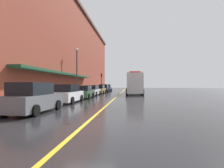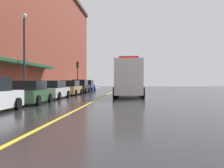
{
  "view_description": "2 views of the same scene",
  "coord_description": "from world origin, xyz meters",
  "px_view_note": "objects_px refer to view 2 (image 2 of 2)",
  "views": [
    {
      "loc": [
        1.92,
        -7.71,
        1.69
      ],
      "look_at": [
        -1.49,
        24.83,
        1.77
      ],
      "focal_mm": 28.51,
      "sensor_mm": 36.0,
      "label": 1
    },
    {
      "loc": [
        2.93,
        -3.68,
        1.48
      ],
      "look_at": [
        0.87,
        23.09,
        1.24
      ],
      "focal_mm": 43.03,
      "sensor_mm": 36.0,
      "label": 2
    }
  ],
  "objects_px": {
    "parked_car_4": "(71,88)",
    "traffic_light_near": "(78,70)",
    "parked_car_2": "(30,93)",
    "street_lamp_left": "(24,46)",
    "box_truck": "(129,79)",
    "parked_car_5": "(80,87)",
    "parked_car_6": "(87,86)",
    "parked_car_3": "(53,90)"
  },
  "relations": [
    {
      "from": "parked_car_3",
      "to": "box_truck",
      "type": "distance_m",
      "value": 7.79
    },
    {
      "from": "box_truck",
      "to": "parked_car_5",
      "type": "bearing_deg",
      "value": -140.47
    },
    {
      "from": "parked_car_3",
      "to": "parked_car_4",
      "type": "relative_size",
      "value": 1.03
    },
    {
      "from": "parked_car_2",
      "to": "parked_car_3",
      "type": "bearing_deg",
      "value": 0.21
    },
    {
      "from": "parked_car_3",
      "to": "box_truck",
      "type": "height_order",
      "value": "box_truck"
    },
    {
      "from": "parked_car_2",
      "to": "parked_car_5",
      "type": "xyz_separation_m",
      "value": [
        -0.01,
        17.27,
        0.08
      ]
    },
    {
      "from": "parked_car_4",
      "to": "parked_car_5",
      "type": "distance_m",
      "value": 5.69
    },
    {
      "from": "parked_car_6",
      "to": "parked_car_5",
      "type": "bearing_deg",
      "value": 179.92
    },
    {
      "from": "parked_car_2",
      "to": "traffic_light_near",
      "type": "relative_size",
      "value": 0.97
    },
    {
      "from": "parked_car_6",
      "to": "traffic_light_near",
      "type": "height_order",
      "value": "traffic_light_near"
    },
    {
      "from": "parked_car_6",
      "to": "traffic_light_near",
      "type": "bearing_deg",
      "value": 98.87
    },
    {
      "from": "parked_car_5",
      "to": "traffic_light_near",
      "type": "bearing_deg",
      "value": 15.06
    },
    {
      "from": "parked_car_3",
      "to": "parked_car_6",
      "type": "relative_size",
      "value": 1.09
    },
    {
      "from": "street_lamp_left",
      "to": "traffic_light_near",
      "type": "bearing_deg",
      "value": 87.92
    },
    {
      "from": "parked_car_2",
      "to": "parked_car_3",
      "type": "xyz_separation_m",
      "value": [
        -0.16,
        5.61,
        0.02
      ]
    },
    {
      "from": "parked_car_3",
      "to": "street_lamp_left",
      "type": "bearing_deg",
      "value": 128.77
    },
    {
      "from": "parked_car_4",
      "to": "box_truck",
      "type": "bearing_deg",
      "value": -107.06
    },
    {
      "from": "box_truck",
      "to": "street_lamp_left",
      "type": "distance_m",
      "value": 10.5
    },
    {
      "from": "parked_car_2",
      "to": "parked_car_4",
      "type": "distance_m",
      "value": 11.58
    },
    {
      "from": "parked_car_5",
      "to": "traffic_light_near",
      "type": "height_order",
      "value": "traffic_light_near"
    },
    {
      "from": "parked_car_2",
      "to": "traffic_light_near",
      "type": "distance_m",
      "value": 22.48
    },
    {
      "from": "parked_car_4",
      "to": "traffic_light_near",
      "type": "height_order",
      "value": "traffic_light_near"
    },
    {
      "from": "box_truck",
      "to": "traffic_light_near",
      "type": "height_order",
      "value": "traffic_light_near"
    },
    {
      "from": "parked_car_2",
      "to": "parked_car_6",
      "type": "distance_m",
      "value": 22.52
    },
    {
      "from": "parked_car_6",
      "to": "traffic_light_near",
      "type": "xyz_separation_m",
      "value": [
        -1.44,
        -0.22,
        2.36
      ]
    },
    {
      "from": "parked_car_3",
      "to": "street_lamp_left",
      "type": "relative_size",
      "value": 0.7
    },
    {
      "from": "parked_car_5",
      "to": "parked_car_3",
      "type": "bearing_deg",
      "value": 178.77
    },
    {
      "from": "parked_car_5",
      "to": "parked_car_6",
      "type": "bearing_deg",
      "value": -0.88
    },
    {
      "from": "parked_car_2",
      "to": "parked_car_5",
      "type": "height_order",
      "value": "parked_car_5"
    },
    {
      "from": "box_truck",
      "to": "traffic_light_near",
      "type": "relative_size",
      "value": 2.09
    },
    {
      "from": "parked_car_3",
      "to": "street_lamp_left",
      "type": "xyz_separation_m",
      "value": [
        -1.92,
        -1.54,
        3.66
      ]
    },
    {
      "from": "parked_car_6",
      "to": "parked_car_3",
      "type": "bearing_deg",
      "value": 179.68
    },
    {
      "from": "parked_car_5",
      "to": "traffic_light_near",
      "type": "relative_size",
      "value": 1.09
    },
    {
      "from": "parked_car_3",
      "to": "parked_car_4",
      "type": "bearing_deg",
      "value": -1.62
    },
    {
      "from": "parked_car_2",
      "to": "parked_car_4",
      "type": "xyz_separation_m",
      "value": [
        0.02,
        11.58,
        0.03
      ]
    },
    {
      "from": "parked_car_4",
      "to": "traffic_light_near",
      "type": "bearing_deg",
      "value": 7.29
    },
    {
      "from": "street_lamp_left",
      "to": "parked_car_5",
      "type": "bearing_deg",
      "value": 81.11
    },
    {
      "from": "box_truck",
      "to": "parked_car_2",
      "type": "bearing_deg",
      "value": -34.33
    },
    {
      "from": "parked_car_2",
      "to": "street_lamp_left",
      "type": "distance_m",
      "value": 5.86
    },
    {
      "from": "parked_car_2",
      "to": "parked_car_6",
      "type": "relative_size",
      "value": 0.94
    },
    {
      "from": "parked_car_4",
      "to": "parked_car_5",
      "type": "height_order",
      "value": "parked_car_5"
    },
    {
      "from": "parked_car_5",
      "to": "street_lamp_left",
      "type": "distance_m",
      "value": 13.83
    }
  ]
}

